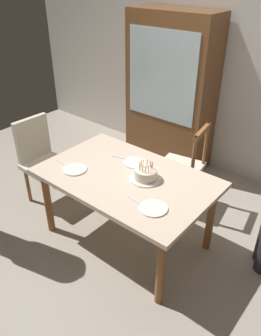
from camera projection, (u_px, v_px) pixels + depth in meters
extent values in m
plane|color=#9E9384|center=(127.00, 238.00, 3.32)|extent=(6.40, 6.40, 0.00)
cube|color=beige|center=(230.00, 67.00, 3.86)|extent=(6.40, 0.10, 2.60)
cube|color=beige|center=(126.00, 178.00, 2.95)|extent=(1.53, 0.98, 0.04)
cylinder|color=brown|center=(48.00, 202.00, 3.25)|extent=(0.07, 0.07, 0.69)
cylinder|color=brown|center=(160.00, 271.00, 2.52)|extent=(0.07, 0.07, 0.69)
cylinder|color=brown|center=(104.00, 170.00, 3.76)|extent=(0.07, 0.07, 0.69)
cylinder|color=brown|center=(210.00, 219.00, 3.03)|extent=(0.07, 0.07, 0.69)
cylinder|color=silver|center=(146.00, 178.00, 2.89)|extent=(0.28, 0.28, 0.01)
cylinder|color=beige|center=(146.00, 174.00, 2.87)|extent=(0.20, 0.20, 0.09)
cylinder|color=#D872CC|center=(151.00, 169.00, 2.80)|extent=(0.01, 0.01, 0.05)
sphere|color=#FFC64C|center=(151.00, 165.00, 2.78)|extent=(0.01, 0.01, 0.01)
cylinder|color=#F2994C|center=(152.00, 167.00, 2.82)|extent=(0.01, 0.01, 0.05)
sphere|color=#FFC64C|center=(152.00, 164.00, 2.81)|extent=(0.01, 0.01, 0.01)
cylinder|color=#D872CC|center=(152.00, 165.00, 2.85)|extent=(0.01, 0.01, 0.05)
sphere|color=#FFC64C|center=(152.00, 162.00, 2.83)|extent=(0.01, 0.01, 0.01)
cylinder|color=#4C7FE5|center=(150.00, 164.00, 2.86)|extent=(0.01, 0.01, 0.05)
sphere|color=#FFC64C|center=(150.00, 161.00, 2.85)|extent=(0.01, 0.01, 0.01)
cylinder|color=#D872CC|center=(147.00, 163.00, 2.88)|extent=(0.01, 0.01, 0.05)
sphere|color=#FFC64C|center=(147.00, 160.00, 2.86)|extent=(0.01, 0.01, 0.01)
cylinder|color=yellow|center=(143.00, 164.00, 2.87)|extent=(0.01, 0.01, 0.05)
sphere|color=#FFC64C|center=(143.00, 160.00, 2.86)|extent=(0.01, 0.01, 0.01)
cylinder|color=#D872CC|center=(141.00, 164.00, 2.86)|extent=(0.01, 0.01, 0.05)
sphere|color=#FFC64C|center=(141.00, 161.00, 2.85)|extent=(0.01, 0.01, 0.01)
cylinder|color=yellow|center=(140.00, 166.00, 2.84)|extent=(0.01, 0.01, 0.05)
sphere|color=#FFC64C|center=(140.00, 163.00, 2.82)|extent=(0.01, 0.01, 0.01)
cylinder|color=#4C7FE5|center=(140.00, 168.00, 2.82)|extent=(0.01, 0.01, 0.05)
sphere|color=#FFC64C|center=(140.00, 164.00, 2.80)|extent=(0.01, 0.01, 0.01)
cylinder|color=#F2994C|center=(142.00, 169.00, 2.79)|extent=(0.01, 0.01, 0.05)
sphere|color=#FFC64C|center=(143.00, 166.00, 2.78)|extent=(0.01, 0.01, 0.01)
cylinder|color=#66CC72|center=(146.00, 170.00, 2.79)|extent=(0.01, 0.01, 0.05)
sphere|color=#FFC64C|center=(146.00, 166.00, 2.77)|extent=(0.01, 0.01, 0.01)
cylinder|color=#E54C4C|center=(148.00, 170.00, 2.79)|extent=(0.01, 0.01, 0.05)
sphere|color=#FFC64C|center=(148.00, 166.00, 2.77)|extent=(0.01, 0.01, 0.01)
cylinder|color=white|center=(75.00, 169.00, 3.02)|extent=(0.22, 0.22, 0.01)
cylinder|color=white|center=(135.00, 163.00, 3.13)|extent=(0.22, 0.22, 0.01)
cylinder|color=white|center=(154.00, 208.00, 2.54)|extent=(0.22, 0.22, 0.01)
cube|color=silver|center=(63.00, 164.00, 3.11)|extent=(0.18, 0.03, 0.01)
cube|color=silver|center=(121.00, 158.00, 3.21)|extent=(0.18, 0.06, 0.01)
cube|color=silver|center=(136.00, 201.00, 2.62)|extent=(0.18, 0.04, 0.01)
cube|color=beige|center=(179.00, 168.00, 3.59)|extent=(0.51, 0.51, 0.05)
cylinder|color=brown|center=(170.00, 175.00, 3.91)|extent=(0.04, 0.04, 0.42)
cylinder|color=brown|center=(157.00, 190.00, 3.66)|extent=(0.04, 0.04, 0.42)
cylinder|color=brown|center=(198.00, 183.00, 3.76)|extent=(0.04, 0.04, 0.42)
cylinder|color=brown|center=(186.00, 199.00, 3.51)|extent=(0.04, 0.04, 0.42)
cylinder|color=brown|center=(206.00, 145.00, 3.50)|extent=(0.04, 0.04, 0.50)
cylinder|color=brown|center=(193.00, 160.00, 3.24)|extent=(0.04, 0.04, 0.50)
cube|color=brown|center=(202.00, 132.00, 3.26)|extent=(0.11, 0.40, 0.06)
cube|color=beige|center=(47.00, 166.00, 3.62)|extent=(0.45, 0.45, 0.05)
cylinder|color=brown|center=(47.00, 197.00, 3.54)|extent=(0.04, 0.04, 0.42)
cylinder|color=brown|center=(71.00, 183.00, 3.76)|extent=(0.04, 0.04, 0.42)
cylinder|color=brown|center=(28.00, 185.00, 3.73)|extent=(0.04, 0.04, 0.42)
cylinder|color=brown|center=(53.00, 173.00, 3.95)|extent=(0.04, 0.04, 0.42)
cube|color=beige|center=(33.00, 140.00, 3.60)|extent=(0.06, 0.40, 0.50)
cube|color=brown|center=(171.00, 92.00, 4.17)|extent=(1.10, 0.44, 1.90)
cube|color=silver|center=(161.00, 76.00, 3.90)|extent=(0.93, 0.01, 1.04)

